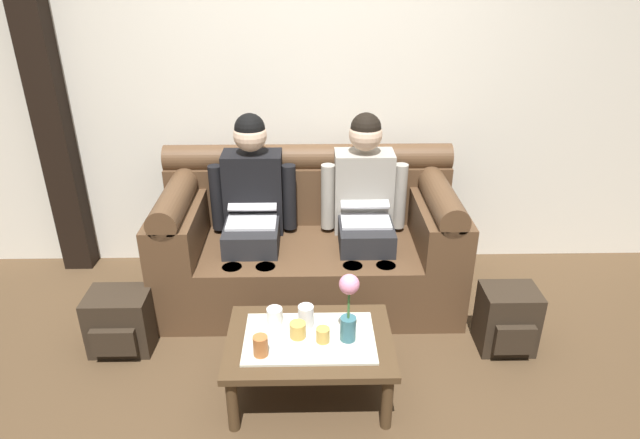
{
  "coord_description": "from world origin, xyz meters",
  "views": [
    {
      "loc": [
        0.01,
        -2.06,
        2.11
      ],
      "look_at": [
        0.07,
        0.93,
        0.66
      ],
      "focal_mm": 30.94,
      "sensor_mm": 36.0,
      "label": 1
    }
  ],
  "objects": [
    {
      "name": "ground_plane",
      "position": [
        0.0,
        0.0,
        0.0
      ],
      "size": [
        14.0,
        14.0,
        0.0
      ],
      "primitive_type": "plane",
      "color": "#4C3823"
    },
    {
      "name": "back_wall_patterned",
      "position": [
        0.0,
        1.7,
        1.45
      ],
      "size": [
        6.0,
        0.12,
        2.9
      ],
      "primitive_type": "cube",
      "color": "silver",
      "rests_on": "ground_plane"
    },
    {
      "name": "timber_pillar",
      "position": [
        -1.71,
        1.58,
        1.45
      ],
      "size": [
        0.2,
        0.2,
        2.9
      ],
      "primitive_type": "cube",
      "color": "black",
      "rests_on": "ground_plane"
    },
    {
      "name": "couch",
      "position": [
        0.0,
        1.17,
        0.38
      ],
      "size": [
        1.91,
        0.88,
        0.96
      ],
      "color": "#513823",
      "rests_on": "ground_plane"
    },
    {
      "name": "person_left",
      "position": [
        -0.36,
        1.17,
        0.66
      ],
      "size": [
        0.56,
        0.67,
        1.22
      ],
      "color": "#232326",
      "rests_on": "ground_plane"
    },
    {
      "name": "person_right",
      "position": [
        0.36,
        1.17,
        0.66
      ],
      "size": [
        0.56,
        0.67,
        1.22
      ],
      "color": "#232326",
      "rests_on": "ground_plane"
    },
    {
      "name": "coffee_table",
      "position": [
        0.0,
        0.18,
        0.31
      ],
      "size": [
        0.84,
        0.59,
        0.36
      ],
      "color": "#47331E",
      "rests_on": "ground_plane"
    },
    {
      "name": "flower_vase",
      "position": [
        0.19,
        0.16,
        0.56
      ],
      "size": [
        0.1,
        0.1,
        0.37
      ],
      "color": "#336672",
      "rests_on": "coffee_table"
    },
    {
      "name": "cup_near_left",
      "position": [
        -0.18,
        0.31,
        0.4
      ],
      "size": [
        0.08,
        0.08,
        0.08
      ],
      "primitive_type": "cylinder",
      "color": "white",
      "rests_on": "coffee_table"
    },
    {
      "name": "cup_near_right",
      "position": [
        -0.06,
        0.19,
        0.4
      ],
      "size": [
        0.08,
        0.08,
        0.08
      ],
      "primitive_type": "cylinder",
      "color": "gold",
      "rests_on": "coffee_table"
    },
    {
      "name": "cup_far_center",
      "position": [
        0.07,
        0.15,
        0.4
      ],
      "size": [
        0.07,
        0.07,
        0.08
      ],
      "primitive_type": "cylinder",
      "color": "gold",
      "rests_on": "coffee_table"
    },
    {
      "name": "cup_far_left",
      "position": [
        -0.23,
        0.05,
        0.41
      ],
      "size": [
        0.07,
        0.07,
        0.1
      ],
      "primitive_type": "cylinder",
      "color": "#B26633",
      "rests_on": "coffee_table"
    },
    {
      "name": "cup_far_right",
      "position": [
        -0.02,
        0.28,
        0.42
      ],
      "size": [
        0.08,
        0.08,
        0.12
      ],
      "primitive_type": "cylinder",
      "color": "silver",
      "rests_on": "coffee_table"
    },
    {
      "name": "backpack_left",
      "position": [
        -1.1,
        0.58,
        0.18
      ],
      "size": [
        0.36,
        0.31,
        0.36
      ],
      "color": "#2D2319",
      "rests_on": "ground_plane"
    },
    {
      "name": "backpack_right",
      "position": [
        1.15,
        0.53,
        0.19
      ],
      "size": [
        0.32,
        0.29,
        0.39
      ],
      "color": "#2D2319",
      "rests_on": "ground_plane"
    }
  ]
}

